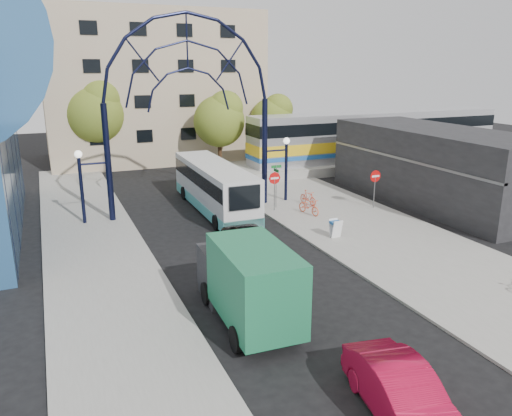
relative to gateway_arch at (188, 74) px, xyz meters
name	(u,v)px	position (x,y,z in m)	size (l,w,h in m)	color
ground	(293,305)	(0.00, -14.00, -8.56)	(120.00, 120.00, 0.00)	black
sidewalk_east	(394,244)	(8.00, -10.00, -8.50)	(8.00, 56.00, 0.12)	gray
plaza_west	(103,273)	(-6.50, -8.00, -8.50)	(5.00, 50.00, 0.12)	gray
gateway_arch	(188,74)	(0.00, 0.00, 0.00)	(13.64, 0.44, 12.10)	black
stop_sign	(275,182)	(4.80, -2.00, -6.56)	(0.80, 0.07, 2.50)	slate
do_not_enter_sign	(375,180)	(11.00, -4.00, -6.58)	(0.76, 0.07, 2.48)	slate
street_name_sign	(276,177)	(5.20, -1.40, -6.43)	(0.70, 0.70, 2.80)	slate
sandwich_board	(335,226)	(5.60, -8.02, -7.81)	(0.55, 0.61, 0.99)	white
commercial_block_east	(437,166)	(16.00, -4.00, -6.06)	(6.00, 16.00, 5.00)	black
apartment_block	(151,87)	(2.00, 20.97, -1.55)	(20.00, 12.10, 14.00)	tan
train_platform	(376,162)	(20.00, 8.00, -8.16)	(32.00, 5.00, 0.80)	gray
train_car	(378,135)	(20.00, 8.00, -5.66)	(25.10, 3.05, 4.20)	#B7B7BC
tree_north_a	(221,118)	(6.12, 11.93, -3.95)	(4.48, 4.48, 7.00)	#382314
tree_north_b	(96,111)	(-3.88, 15.93, -3.29)	(5.12, 5.12, 8.00)	#382314
tree_north_c	(273,117)	(12.12, 13.93, -4.28)	(4.16, 4.16, 6.50)	#382314
city_bus	(214,186)	(1.46, 0.00, -6.98)	(2.73, 11.01, 3.01)	silver
green_truck	(247,281)	(-2.09, -14.31, -7.02)	(2.56, 6.19, 3.08)	black
black_suv	(251,241)	(0.68, -8.06, -7.95)	(2.02, 4.38, 1.22)	black
red_sedan	(402,394)	(-0.37, -20.93, -7.81)	(1.57, 4.50, 1.48)	#A30A2B
bike_near_a	(309,207)	(6.42, -3.61, -7.96)	(0.64, 1.83, 0.96)	#FB5A32
bike_near_b	(308,198)	(7.42, -1.68, -7.96)	(0.45, 1.59, 0.96)	#D9452B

